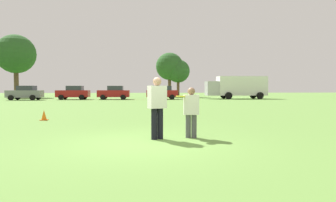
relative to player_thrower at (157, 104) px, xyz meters
name	(u,v)px	position (x,y,z in m)	size (l,w,h in m)	color
ground_plane	(144,144)	(-0.40, -0.67, -1.02)	(185.29, 185.29, 0.00)	#608C3D
player_thrower	(157,104)	(0.00, 0.00, 0.00)	(0.57, 0.45, 1.80)	black
player_defender	(191,110)	(1.03, 0.17, -0.17)	(0.47, 0.30, 1.51)	#4C4C51
frisbee	(181,96)	(0.69, 0.06, 0.23)	(0.27, 0.27, 0.07)	yellow
traffic_cone	(44,115)	(-4.91, 5.74, -0.79)	(0.32, 0.32, 0.48)	#D8590C
parked_car_center	(25,93)	(-14.82, 31.10, -0.09)	(4.25, 2.31, 1.82)	slate
parked_car_mid_right	(74,93)	(-9.08, 32.20, -0.09)	(4.25, 2.31, 1.82)	maroon
parked_car_near_right	(114,93)	(-3.76, 32.06, -0.09)	(4.25, 2.31, 1.82)	maroon
parked_car_far_right	(162,92)	(2.71, 31.93, -0.09)	(4.25, 2.31, 1.82)	maroon
box_truck	(237,86)	(13.48, 33.03, 0.74)	(8.57, 3.18, 3.18)	white
tree_center_elm	(16,54)	(-20.48, 43.05, 6.06)	(6.33, 6.33, 10.28)	brown
tree_east_birch	(170,67)	(4.77, 42.29, 4.17)	(4.64, 4.64, 7.54)	brown
tree_east_oak	(178,71)	(6.19, 41.86, 3.36)	(3.92, 3.92, 6.36)	brown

